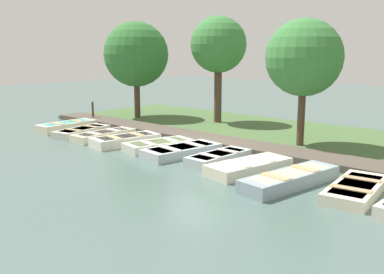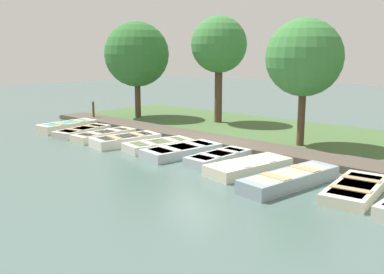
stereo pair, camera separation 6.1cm
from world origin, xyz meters
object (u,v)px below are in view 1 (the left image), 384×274
rowboat_4 (159,145)px  rowboat_7 (249,167)px  rowboat_8 (290,179)px  park_tree_left (218,46)px  mooring_post_near (93,111)px  park_tree_center (304,58)px  rowboat_0 (67,126)px  rowboat_5 (182,151)px  rowboat_2 (104,135)px  rowboat_1 (82,131)px  rowboat_3 (126,140)px  rowboat_9 (356,189)px  park_tree_far_left (136,55)px  rowboat_6 (219,157)px

rowboat_4 → rowboat_7: size_ratio=0.94×
rowboat_8 → park_tree_left: (-7.02, -8.41, 3.96)m
mooring_post_near → park_tree_center: size_ratio=0.22×
rowboat_0 → rowboat_5: rowboat_0 is taller
rowboat_2 → park_tree_center: size_ratio=0.57×
rowboat_0 → rowboat_7: size_ratio=0.96×
rowboat_0 → rowboat_4: bearing=88.0°
rowboat_2 → rowboat_4: 3.38m
rowboat_1 → rowboat_3: size_ratio=1.00×
rowboat_2 → rowboat_8: size_ratio=0.81×
rowboat_1 → park_tree_center: bearing=103.9°
rowboat_7 → park_tree_center: (-4.30, -0.53, 3.40)m
rowboat_9 → park_tree_center: 6.71m
rowboat_1 → mooring_post_near: bearing=-143.7°
rowboat_1 → park_tree_center: (-4.28, 9.02, 3.43)m
rowboat_3 → park_tree_center: size_ratio=0.58×
rowboat_0 → rowboat_3: rowboat_0 is taller
rowboat_3 → park_tree_far_left: bearing=-125.1°
rowboat_6 → mooring_post_near: size_ratio=2.31×
rowboat_3 → rowboat_0: bearing=-82.6°
mooring_post_near → park_tree_left: 7.88m
rowboat_0 → rowboat_1: bearing=80.8°
rowboat_2 → rowboat_8: bearing=85.9°
rowboat_0 → rowboat_8: rowboat_0 is taller
rowboat_1 → mooring_post_near: mooring_post_near is taller
rowboat_8 → park_tree_left: park_tree_left is taller
rowboat_8 → park_tree_left: size_ratio=0.64×
rowboat_9 → park_tree_far_left: bearing=-115.2°
rowboat_3 → rowboat_4: (-0.34, 1.67, -0.03)m
rowboat_3 → park_tree_left: 7.75m
park_tree_center → rowboat_2: bearing=-60.8°
rowboat_2 → rowboat_6: bearing=90.9°
rowboat_3 → rowboat_7: size_ratio=0.96×
rowboat_5 → rowboat_7: size_ratio=1.02×
rowboat_5 → rowboat_8: 4.97m
rowboat_5 → park_tree_far_left: (-4.66, -8.01, 3.52)m
park_tree_far_left → rowboat_3: bearing=45.4°
rowboat_8 → park_tree_far_left: bearing=-103.8°
rowboat_4 → rowboat_5: size_ratio=0.92×
rowboat_0 → park_tree_center: 11.83m
rowboat_5 → park_tree_center: (-4.08, 2.70, 3.42)m
rowboat_4 → mooring_post_near: 8.23m
rowboat_1 → rowboat_6: (-0.34, 7.99, 0.00)m
rowboat_6 → park_tree_far_left: size_ratio=0.48×
rowboat_2 → rowboat_6: 6.42m
mooring_post_near → park_tree_far_left: bearing=150.3°
rowboat_3 → rowboat_7: bearing=99.3°
rowboat_0 → rowboat_4: size_ratio=1.02×
rowboat_9 → mooring_post_near: (-2.57, -15.92, 0.42)m
mooring_post_near → park_tree_left: park_tree_left is taller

